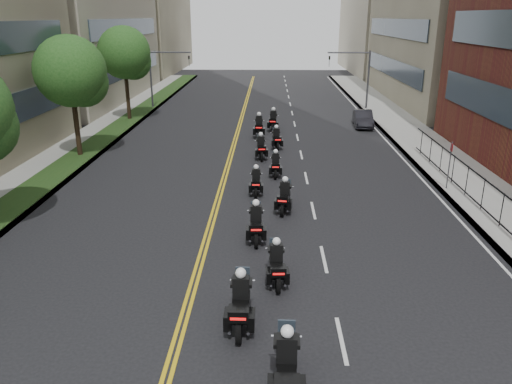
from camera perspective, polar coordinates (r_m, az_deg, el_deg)
sidewalk_right at (r=34.87m, az=19.81°, el=4.04°), size 4.00×90.00×0.15m
sidewalk_left at (r=35.63m, az=-20.08°, el=4.32°), size 4.00×90.00×0.15m
grass_strip at (r=35.32m, az=-18.89°, el=4.49°), size 2.00×90.00×0.04m
iron_fence at (r=22.78m, az=27.26°, el=-2.75°), size 0.05×28.00×1.50m
street_trees at (r=28.56m, az=-24.03°, el=10.71°), size 4.40×38.40×7.98m
traffic_signal_right at (r=49.96m, az=11.65°, el=13.38°), size 4.09×0.20×5.60m
traffic_signal_left at (r=50.38m, az=-10.89°, el=13.48°), size 4.09×0.20×5.60m
motorcycle_1 at (r=12.60m, az=3.50°, el=-19.63°), size 0.59×2.53×1.87m
motorcycle_2 at (r=14.92m, az=-1.76°, el=-12.74°), size 0.57×2.49×1.84m
motorcycle_3 at (r=17.20m, az=2.36°, el=-8.39°), size 0.56×2.21×1.63m
motorcycle_4 at (r=20.29m, az=0.00°, el=-3.74°), size 0.55×2.32×1.71m
motorcycle_5 at (r=23.33m, az=3.27°, el=-0.66°), size 0.69×2.25×1.66m
motorcycle_6 at (r=25.58m, az=0.01°, el=1.09°), size 0.48×2.08×1.54m
motorcycle_7 at (r=28.53m, az=2.25°, el=3.04°), size 0.48×2.09×1.54m
motorcycle_8 at (r=32.04m, az=0.57°, el=5.02°), size 0.62×2.31×1.70m
motorcycle_9 at (r=34.62m, az=2.35°, el=6.05°), size 0.62×2.21×1.63m
motorcycle_10 at (r=37.91m, az=0.35°, el=7.40°), size 0.59×2.55×1.88m
motorcycle_11 at (r=40.19m, az=1.99°, el=8.07°), size 0.63×2.50×1.85m
parked_sedan at (r=42.52m, az=12.14°, el=8.20°), size 1.70×4.15×1.34m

